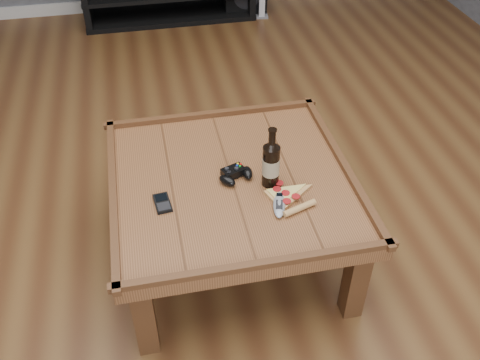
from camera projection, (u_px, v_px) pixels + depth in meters
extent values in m
plane|color=#4C2B15|center=(233.00, 252.00, 2.51)|extent=(6.00, 6.00, 0.00)
cube|color=silver|center=(167.00, 1.00, 4.72)|extent=(5.00, 0.02, 0.10)
cube|color=#593319|center=(232.00, 185.00, 2.24)|extent=(1.00, 1.00, 0.06)
cube|color=#452612|center=(144.00, 316.00, 2.01)|extent=(0.08, 0.08, 0.39)
cube|color=#452612|center=(355.00, 280.00, 2.14)|extent=(0.08, 0.08, 0.39)
cube|color=#452612|center=(133.00, 176.00, 2.63)|extent=(0.08, 0.08, 0.39)
cube|color=#452612|center=(296.00, 155.00, 2.77)|extent=(0.08, 0.08, 0.39)
cube|color=#452612|center=(212.00, 114.00, 2.58)|extent=(1.03, 0.03, 0.03)
cube|color=#452612|center=(258.00, 265.00, 1.85)|extent=(1.03, 0.03, 0.03)
cube|color=#452612|center=(343.00, 162.00, 2.29)|extent=(0.03, 1.03, 0.03)
cube|color=#452612|center=(113.00, 193.00, 2.14)|extent=(0.03, 1.03, 0.03)
cube|color=black|center=(171.00, 15.00, 4.56)|extent=(1.40, 0.45, 0.04)
cylinder|color=black|center=(271.00, 166.00, 2.14)|extent=(0.07, 0.07, 0.18)
cone|color=black|center=(272.00, 144.00, 2.07)|extent=(0.07, 0.07, 0.03)
cylinder|color=black|center=(272.00, 137.00, 2.05)|extent=(0.03, 0.03, 0.07)
cylinder|color=black|center=(273.00, 130.00, 2.03)|extent=(0.03, 0.03, 0.01)
cylinder|color=tan|center=(271.00, 166.00, 2.14)|extent=(0.07, 0.07, 0.08)
cube|color=black|center=(233.00, 172.00, 2.22)|extent=(0.11, 0.09, 0.03)
ellipsoid|color=black|center=(227.00, 181.00, 2.18)|extent=(0.08, 0.09, 0.04)
ellipsoid|color=black|center=(247.00, 173.00, 2.22)|extent=(0.04, 0.08, 0.04)
cylinder|color=black|center=(227.00, 169.00, 2.21)|extent=(0.02, 0.02, 0.01)
cylinder|color=black|center=(236.00, 169.00, 2.21)|extent=(0.02, 0.02, 0.01)
cylinder|color=yellow|center=(238.00, 164.00, 2.24)|extent=(0.01, 0.01, 0.01)
cylinder|color=red|center=(241.00, 164.00, 2.23)|extent=(0.01, 0.01, 0.01)
cylinder|color=#0C33CC|center=(237.00, 166.00, 2.23)|extent=(0.01, 0.01, 0.01)
cylinder|color=#0C9919|center=(240.00, 166.00, 2.22)|extent=(0.01, 0.01, 0.01)
cylinder|color=tan|center=(300.00, 208.00, 2.07)|extent=(0.14, 0.07, 0.03)
cylinder|color=#B0161C|center=(287.00, 201.00, 2.09)|extent=(0.03, 0.03, 0.00)
cylinder|color=#B0161C|center=(296.00, 196.00, 2.11)|extent=(0.03, 0.03, 0.00)
cylinder|color=#B0161C|center=(286.00, 193.00, 2.13)|extent=(0.03, 0.03, 0.00)
cylinder|color=#B0161C|center=(277.00, 189.00, 2.15)|extent=(0.03, 0.03, 0.00)
cylinder|color=#B0161C|center=(279.00, 183.00, 2.17)|extent=(0.03, 0.03, 0.00)
cube|color=black|center=(163.00, 203.00, 2.10)|extent=(0.07, 0.12, 0.01)
cube|color=black|center=(161.00, 197.00, 2.11)|extent=(0.05, 0.05, 0.00)
cube|color=black|center=(164.00, 206.00, 2.08)|extent=(0.05, 0.05, 0.00)
ellipsoid|color=gray|center=(279.00, 204.00, 2.09)|extent=(0.09, 0.16, 0.02)
cube|color=black|center=(280.00, 195.00, 2.12)|extent=(0.03, 0.03, 0.00)
cube|color=black|center=(279.00, 204.00, 2.07)|extent=(0.04, 0.06, 0.00)
cube|color=gray|center=(261.00, 14.00, 4.60)|extent=(0.13, 0.21, 0.02)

